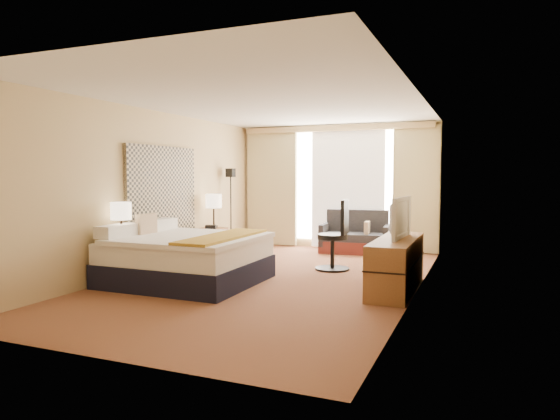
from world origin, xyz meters
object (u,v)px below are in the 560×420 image
at_px(lamp_left, 121,212).
at_px(television, 394,217).
at_px(nightstand_right, 211,242).
at_px(bed, 186,258).
at_px(nightstand_left, 123,264).
at_px(loveseat, 356,239).
at_px(media_dresser, 396,265).
at_px(lamp_right, 214,202).
at_px(floor_lamp, 231,193).
at_px(desk_chair, 336,239).

xyz_separation_m(lamp_left, television, (3.67, 1.13, -0.05)).
xyz_separation_m(nightstand_right, bed, (0.81, -2.10, 0.08)).
height_order(nightstand_left, television, television).
bearing_deg(lamp_left, loveseat, 59.39).
relative_size(nightstand_right, media_dresser, 0.31).
distance_m(bed, lamp_right, 2.42).
bearing_deg(floor_lamp, desk_chair, -25.07).
xyz_separation_m(bed, lamp_right, (-0.80, 2.18, 0.69)).
xyz_separation_m(lamp_left, lamp_right, (0.03, 2.57, 0.02)).
bearing_deg(desk_chair, lamp_right, 165.45).
xyz_separation_m(nightstand_left, desk_chair, (2.55, 2.14, 0.24)).
bearing_deg(floor_lamp, bed, -74.12).
bearing_deg(lamp_right, nightstand_right, -100.38).
bearing_deg(media_dresser, floor_lamp, 148.34).
xyz_separation_m(bed, desk_chair, (1.74, 1.74, 0.16)).
bearing_deg(lamp_right, floor_lamp, 93.28).
xyz_separation_m(nightstand_right, lamp_left, (-0.02, -2.49, 0.75)).
bearing_deg(television, bed, 107.86).
relative_size(floor_lamp, television, 1.75).
xyz_separation_m(floor_lamp, desk_chair, (2.58, -1.21, -0.68)).
height_order(loveseat, lamp_left, lamp_left).
xyz_separation_m(loveseat, desk_chair, (0.15, -1.95, 0.23)).
relative_size(nightstand_left, nightstand_right, 1.00).
bearing_deg(lamp_left, lamp_right, 89.29).
bearing_deg(bed, television, 14.59).
distance_m(nightstand_right, lamp_left, 2.60).
bearing_deg(media_dresser, nightstand_left, -164.16).
height_order(media_dresser, television, television).
bearing_deg(floor_lamp, nightstand_right, -87.98).
xyz_separation_m(desk_chair, lamp_left, (-2.57, -2.13, 0.51)).
distance_m(nightstand_left, nightstand_right, 2.50).
relative_size(bed, lamp_right, 3.14).
bearing_deg(desk_chair, media_dresser, -48.37).
bearing_deg(loveseat, bed, -118.25).
relative_size(media_dresser, lamp_left, 2.93).
height_order(nightstand_right, loveseat, loveseat).
xyz_separation_m(media_dresser, bed, (-2.89, -0.65, 0.01)).
relative_size(loveseat, floor_lamp, 0.84).
distance_m(loveseat, lamp_right, 2.92).
bearing_deg(lamp_left, nightstand_left, -26.01).
distance_m(nightstand_left, floor_lamp, 3.47).
bearing_deg(floor_lamp, television, -31.00).
distance_m(loveseat, floor_lamp, 2.70).
bearing_deg(nightstand_left, bed, 26.30).
relative_size(media_dresser, lamp_right, 2.81).
bearing_deg(desk_chair, floor_lamp, 150.10).
height_order(nightstand_left, media_dresser, media_dresser).
relative_size(media_dresser, loveseat, 1.28).
bearing_deg(media_dresser, lamp_right, 157.49).
bearing_deg(nightstand_left, loveseat, 59.63).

